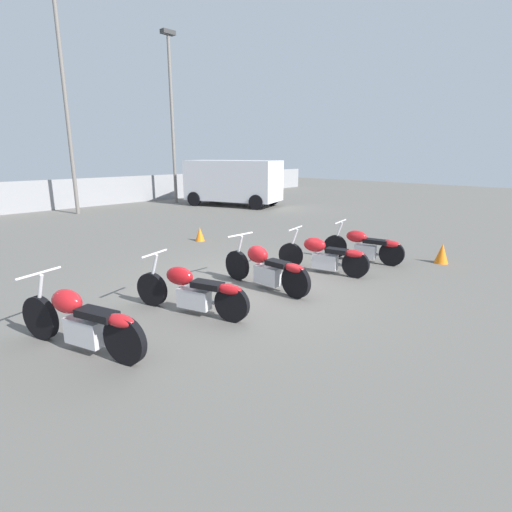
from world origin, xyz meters
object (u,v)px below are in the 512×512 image
(light_pole_right, at_px, (64,84))
(traffic_cone_near, at_px, (200,234))
(motorcycle_slot_4, at_px, (365,246))
(motorcycle_slot_1, at_px, (192,291))
(motorcycle_slot_3, at_px, (324,255))
(traffic_cone_far, at_px, (442,253))
(light_pole_left, at_px, (172,106))
(motorcycle_slot_0, at_px, (82,321))
(parked_van, at_px, (233,181))
(motorcycle_slot_2, at_px, (266,268))

(light_pole_right, relative_size, traffic_cone_near, 21.71)
(motorcycle_slot_4, height_order, traffic_cone_near, motorcycle_slot_4)
(motorcycle_slot_1, height_order, motorcycle_slot_3, motorcycle_slot_1)
(motorcycle_slot_1, xyz_separation_m, traffic_cone_far, (6.02, -1.83, -0.16))
(light_pole_left, xyz_separation_m, motorcycle_slot_0, (-10.62, -12.81, -4.43))
(motorcycle_slot_1, relative_size, motorcycle_slot_4, 1.07)
(motorcycle_slot_3, bearing_deg, motorcycle_slot_1, 163.37)
(motorcycle_slot_0, distance_m, parked_van, 15.35)
(motorcycle_slot_1, bearing_deg, traffic_cone_far, -34.50)
(motorcycle_slot_1, height_order, motorcycle_slot_4, motorcycle_slot_1)
(light_pole_right, height_order, motorcycle_slot_2, light_pole_right)
(motorcycle_slot_2, distance_m, motorcycle_slot_4, 3.12)
(parked_van, xyz_separation_m, traffic_cone_far, (-4.06, -11.55, -0.99))
(parked_van, bearing_deg, traffic_cone_near, -159.05)
(motorcycle_slot_0, xyz_separation_m, motorcycle_slot_4, (6.64, -0.45, -0.03))
(motorcycle_slot_3, bearing_deg, motorcycle_slot_2, 160.25)
(motorcycle_slot_2, relative_size, traffic_cone_far, 4.54)
(motorcycle_slot_4, bearing_deg, light_pole_left, 61.98)
(motorcycle_slot_2, bearing_deg, parked_van, 50.30)
(motorcycle_slot_0, bearing_deg, motorcycle_slot_2, -17.93)
(light_pole_left, xyz_separation_m, traffic_cone_far, (-2.80, -14.66, -4.62))
(traffic_cone_near, bearing_deg, traffic_cone_far, -68.68)
(motorcycle_slot_4, height_order, traffic_cone_far, motorcycle_slot_4)
(light_pole_left, height_order, motorcycle_slot_4, light_pole_left)
(light_pole_left, distance_m, traffic_cone_far, 15.62)
(traffic_cone_far, bearing_deg, light_pole_right, 100.06)
(traffic_cone_far, bearing_deg, motorcycle_slot_4, 130.12)
(motorcycle_slot_2, bearing_deg, traffic_cone_far, -22.06)
(parked_van, bearing_deg, motorcycle_slot_0, -159.63)
(parked_van, bearing_deg, light_pole_left, 93.12)
(light_pole_right, relative_size, parked_van, 1.82)
(light_pole_left, height_order, motorcycle_slot_0, light_pole_left)
(motorcycle_slot_1, xyz_separation_m, parked_van, (10.08, 9.72, 0.83))
(light_pole_left, height_order, light_pole_right, light_pole_right)
(light_pole_right, relative_size, motorcycle_slot_0, 4.27)
(motorcycle_slot_3, height_order, motorcycle_slot_4, motorcycle_slot_4)
(light_pole_right, xyz_separation_m, traffic_cone_near, (0.15, -8.24, -5.05))
(motorcycle_slot_0, xyz_separation_m, motorcycle_slot_3, (5.21, -0.25, -0.03))
(motorcycle_slot_0, bearing_deg, light_pole_right, 50.09)
(motorcycle_slot_0, bearing_deg, traffic_cone_far, -30.46)
(light_pole_right, height_order, motorcycle_slot_3, light_pole_right)
(motorcycle_slot_0, relative_size, motorcycle_slot_3, 1.04)
(parked_van, bearing_deg, motorcycle_slot_2, -149.38)
(light_pole_left, height_order, motorcycle_slot_1, light_pole_left)
(motorcycle_slot_1, distance_m, motorcycle_slot_2, 1.75)
(light_pole_right, bearing_deg, motorcycle_slot_2, -97.76)
(motorcycle_slot_0, height_order, parked_van, parked_van)
(light_pole_left, bearing_deg, motorcycle_slot_0, -129.65)
(motorcycle_slot_1, bearing_deg, motorcycle_slot_4, -22.70)
(light_pole_left, bearing_deg, motorcycle_slot_3, -112.50)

